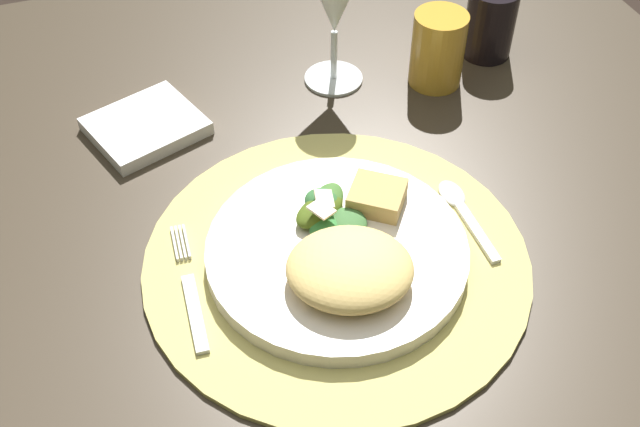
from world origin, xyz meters
TOP-DOWN VIEW (x-y plane):
  - dining_table at (0.00, 0.00)m, footprint 1.27×1.06m
  - placemat at (0.08, -0.08)m, footprint 0.38×0.38m
  - dinner_plate at (0.08, -0.08)m, footprint 0.26×0.26m
  - pasta_serving at (0.07, -0.12)m, footprint 0.14×0.14m
  - salad_greens at (0.08, -0.04)m, footprint 0.08×0.09m
  - bread_piece at (0.13, -0.04)m, footprint 0.07×0.07m
  - fork at (-0.07, -0.07)m, footprint 0.02×0.16m
  - spoon at (0.22, -0.06)m, footprint 0.02×0.12m
  - napkin at (-0.07, 0.18)m, footprint 0.15×0.14m
  - wine_glass at (0.18, 0.21)m, footprint 0.07×0.07m
  - amber_tumbler at (0.29, 0.16)m, footprint 0.07×0.07m
  - dark_tumbler at (0.38, 0.20)m, footprint 0.06×0.06m

SIDE VIEW (x-z plane):
  - dining_table at x=0.00m, z-range 0.27..0.98m
  - placemat at x=0.08m, z-range 0.71..0.72m
  - napkin at x=-0.07m, z-range 0.71..0.73m
  - spoon at x=0.22m, z-range 0.72..0.72m
  - fork at x=-0.07m, z-range 0.72..0.72m
  - dinner_plate at x=0.08m, z-range 0.72..0.74m
  - salad_greens at x=0.08m, z-range 0.73..0.76m
  - bread_piece at x=0.13m, z-range 0.74..0.76m
  - pasta_serving at x=0.07m, z-range 0.74..0.77m
  - dark_tumbler at x=0.38m, z-range 0.71..0.80m
  - amber_tumbler at x=0.29m, z-range 0.71..0.81m
  - wine_glass at x=0.18m, z-range 0.74..0.90m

